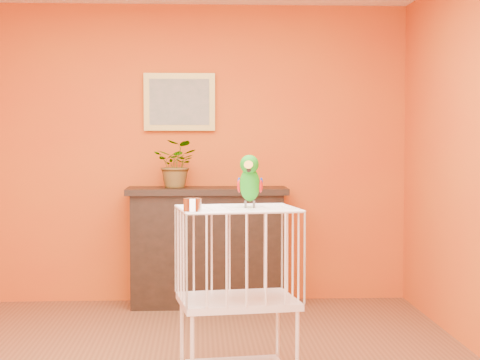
{
  "coord_description": "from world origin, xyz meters",
  "views": [
    {
      "loc": [
        0.17,
        -4.81,
        1.44
      ],
      "look_at": [
        0.4,
        -0.19,
        1.19
      ],
      "focal_mm": 60.0,
      "sensor_mm": 36.0,
      "label": 1
    }
  ],
  "objects": [
    {
      "name": "console_cabinet",
      "position": [
        0.23,
        2.01,
        0.51
      ],
      "size": [
        1.36,
        0.49,
        1.01
      ],
      "color": "black",
      "rests_on": "ground"
    },
    {
      "name": "potted_plant",
      "position": [
        -0.02,
        2.05,
        1.17
      ],
      "size": [
        0.47,
        0.49,
        0.32
      ],
      "primitive_type": "imported",
      "rotation": [
        0.0,
        0.0,
        -0.3
      ],
      "color": "#26722D",
      "rests_on": "console_cabinet"
    },
    {
      "name": "room_shell",
      "position": [
        0.0,
        0.0,
        1.58
      ],
      "size": [
        4.5,
        4.5,
        4.5
      ],
      "color": "#CD5813",
      "rests_on": "ground"
    },
    {
      "name": "birdcage",
      "position": [
        0.39,
        -0.17,
        0.53
      ],
      "size": [
        0.73,
        0.6,
        1.03
      ],
      "rotation": [
        0.0,
        0.0,
        0.14
      ],
      "color": "white",
      "rests_on": "ground"
    },
    {
      "name": "parrot",
      "position": [
        0.46,
        -0.17,
        1.19
      ],
      "size": [
        0.16,
        0.28,
        0.31
      ],
      "rotation": [
        0.0,
        0.0,
        -0.13
      ],
      "color": "#59544C",
      "rests_on": "birdcage"
    },
    {
      "name": "framed_picture",
      "position": [
        0.0,
        2.22,
        1.75
      ],
      "size": [
        0.62,
        0.04,
        0.5
      ],
      "color": "#A68B3B",
      "rests_on": "room_shell"
    },
    {
      "name": "feed_cup",
      "position": [
        0.13,
        -0.41,
        1.07
      ],
      "size": [
        0.1,
        0.1,
        0.07
      ],
      "primitive_type": "cylinder",
      "color": "silver",
      "rests_on": "birdcage"
    }
  ]
}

